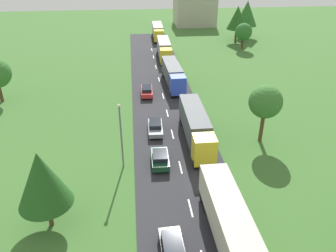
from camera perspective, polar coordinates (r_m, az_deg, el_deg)
The scene contains 18 objects.
road at distance 33.10m, azimuth 3.15°, elevation -11.05°, with size 10.00×140.00×0.06m, color #2B2B30.
lane_marking_centre at distance 29.07m, azimuth 4.94°, elevation -17.82°, with size 0.16×118.00×0.01m.
truck_lead at distance 26.53m, azimuth 11.29°, elevation -17.65°, with size 2.55×14.08×3.54m.
truck_second at distance 40.06m, azimuth 4.82°, elevation 0.13°, with size 2.61×12.60×3.72m.
truck_third at distance 57.77m, azimuth 0.87°, elevation 9.05°, with size 2.84×12.50×3.50m.
truck_fourth at distance 73.52m, azimuth -0.67°, elevation 13.27°, with size 2.78×12.51×3.67m.
truck_fifth at distance 91.63m, azimuth -1.80°, elevation 16.17°, with size 2.76×12.17×3.50m.
car_second at distance 26.83m, azimuth 0.82°, elevation -20.45°, with size 1.91×4.35×1.37m.
car_third at distance 36.11m, azimuth -1.38°, elevation -5.64°, with size 1.96×4.01×1.55m.
car_fourth at distance 42.54m, azimuth -2.21°, elevation -0.14°, with size 1.97×4.53×1.43m.
car_fifth at distance 53.82m, azimuth -3.70°, elevation 6.11°, with size 1.92×4.61×1.49m.
lamppost_second at distance 34.48m, azimuth -8.15°, elevation -1.19°, with size 0.36×0.36×7.48m.
tree_oak at distance 82.51m, azimuth 12.97°, elevation 15.61°, with size 3.96×3.96×6.09m.
tree_pine at distance 94.36m, azimuth 13.50°, elevation 18.45°, with size 5.76×5.76×9.53m.
tree_elm at distance 88.49m, azimuth 11.94°, elevation 17.87°, with size 5.08×5.08×8.96m.
tree_ash at distance 28.29m, azimuth -21.03°, elevation -8.58°, with size 4.44×4.44×7.34m.
tree_lime at distance 40.26m, azimuth 16.54°, elevation 4.00°, with size 3.96×3.96×7.29m.
distant_building at distance 110.28m, azimuth 4.60°, elevation 19.43°, with size 12.27×11.28×9.11m, color #B2A899.
Camera 1 is at (-4.54, -0.81, 20.88)m, focal length 35.18 mm.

